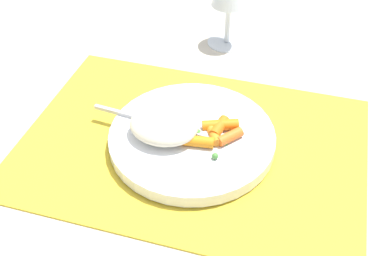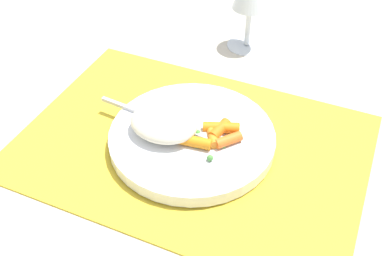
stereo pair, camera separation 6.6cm
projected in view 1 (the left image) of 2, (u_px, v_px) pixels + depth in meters
The scene contains 7 objects.
ground_plane at pixel (192, 146), 0.70m from camera, with size 2.40×2.40×0.00m, color beige.
placemat at pixel (192, 144), 0.70m from camera, with size 0.50×0.36×0.01m, color gold.
plate at pixel (192, 138), 0.69m from camera, with size 0.24×0.24×0.02m, color white.
rice_mound at pixel (164, 125), 0.67m from camera, with size 0.10×0.08×0.03m, color beige.
carrot_portion at pixel (216, 132), 0.67m from camera, with size 0.08×0.07×0.02m.
pea_scatter at pixel (210, 136), 0.67m from camera, with size 0.06×0.09×0.01m.
fork at pixel (170, 126), 0.69m from camera, with size 0.21×0.03×0.01m.
Camera 1 is at (0.14, -0.48, 0.49)m, focal length 43.91 mm.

